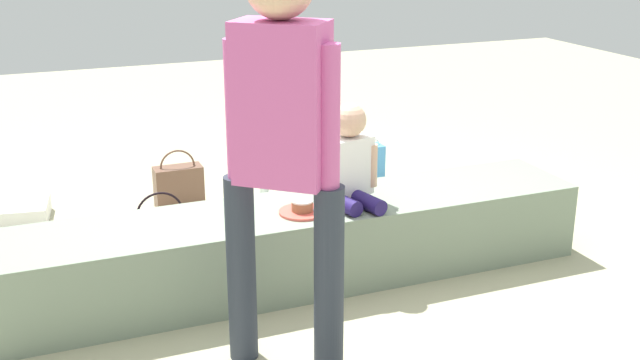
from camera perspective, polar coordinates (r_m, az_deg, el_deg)
The scene contains 12 objects.
ground_plane at distance 3.89m, azimuth -1.51°, elevation -7.24°, with size 12.00×12.00×0.00m, color tan.
concrete_ledge at distance 3.81m, azimuth -1.54°, elevation -4.66°, with size 2.86×0.52×0.38m, color gray.
child_seated at distance 3.74m, azimuth 2.15°, elevation 1.45°, with size 0.28×0.34×0.48m.
adult_standing at distance 2.85m, azimuth -2.76°, elevation 3.62°, with size 0.39×0.36×1.60m.
cake_plate at distance 3.66m, azimuth -1.29°, elevation -2.09°, with size 0.22×0.22×0.07m.
gift_bag at distance 5.25m, azimuth 3.42°, elevation 1.24°, with size 0.21×0.12×0.29m.
railing_post at distance 4.81m, azimuth 0.13°, elevation 3.07°, with size 0.36×0.36×1.08m.
water_bottle_near_gift at distance 5.17m, azimuth -1.31°, elevation 0.56°, with size 0.07×0.07×0.20m.
water_bottle_far_side at distance 4.97m, azimuth -4.06°, elevation -0.23°, with size 0.06×0.06×0.20m.
cake_box_white at distance 4.92m, azimuth -20.78°, elevation -2.14°, with size 0.31×0.32×0.10m, color white.
handbag_black_leather at distance 4.19m, azimuth -11.39°, elevation -3.82°, with size 0.34×0.11×0.35m.
handbag_brown_canvas at distance 4.86m, azimuth -10.17°, elevation -0.41°, with size 0.29×0.13×0.36m.
Camera 1 is at (-1.21, -3.28, 1.71)m, focal length 44.28 mm.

